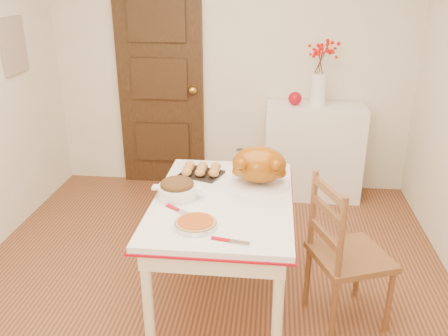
# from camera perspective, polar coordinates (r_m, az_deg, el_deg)

# --- Properties ---
(floor) EXTENTS (3.50, 4.00, 0.00)m
(floor) POSITION_cam_1_polar(r_m,az_deg,el_deg) (3.29, -2.64, -15.84)
(floor) COLOR #512918
(floor) RESTS_ON ground
(wall_back) EXTENTS (3.50, 0.00, 2.50)m
(wall_back) POSITION_cam_1_polar(r_m,az_deg,el_deg) (4.65, 0.90, 12.54)
(wall_back) COLOR silver
(wall_back) RESTS_ON ground
(door_back) EXTENTS (0.85, 0.06, 2.06)m
(door_back) POSITION_cam_1_polar(r_m,az_deg,el_deg) (4.77, -7.68, 9.92)
(door_back) COLOR black
(door_back) RESTS_ON ground
(photo_board) EXTENTS (0.03, 0.35, 0.45)m
(photo_board) POSITION_cam_1_polar(r_m,az_deg,el_deg) (4.37, -24.11, 13.38)
(photo_board) COLOR #A79E88
(photo_board) RESTS_ON ground
(sideboard) EXTENTS (0.91, 0.41, 0.91)m
(sideboard) POSITION_cam_1_polar(r_m,az_deg,el_deg) (4.63, 10.72, 1.96)
(sideboard) COLOR white
(sideboard) RESTS_ON floor
(kitchen_table) EXTENTS (0.87, 1.27, 0.76)m
(kitchen_table) POSITION_cam_1_polar(r_m,az_deg,el_deg) (3.10, -0.10, -9.97)
(kitchen_table) COLOR white
(kitchen_table) RESTS_ON floor
(chair_oak) EXTENTS (0.55, 0.55, 0.96)m
(chair_oak) POSITION_cam_1_polar(r_m,az_deg,el_deg) (2.98, 15.08, -9.88)
(chair_oak) COLOR brown
(chair_oak) RESTS_ON floor
(berry_vase) EXTENTS (0.32, 0.32, 0.62)m
(berry_vase) POSITION_cam_1_polar(r_m,az_deg,el_deg) (4.43, 11.50, 11.31)
(berry_vase) COLOR white
(berry_vase) RESTS_ON sideboard
(apple) EXTENTS (0.12, 0.12, 0.12)m
(apple) POSITION_cam_1_polar(r_m,az_deg,el_deg) (4.47, 8.57, 8.33)
(apple) COLOR #A30613
(apple) RESTS_ON sideboard
(turkey_platter) EXTENTS (0.46, 0.40, 0.26)m
(turkey_platter) POSITION_cam_1_polar(r_m,az_deg,el_deg) (3.05, 4.27, 0.18)
(turkey_platter) COLOR #85410B
(turkey_platter) RESTS_ON kitchen_table
(pumpkin_pie) EXTENTS (0.25, 0.25, 0.05)m
(pumpkin_pie) POSITION_cam_1_polar(r_m,az_deg,el_deg) (2.59, -3.45, -6.65)
(pumpkin_pie) COLOR #A94315
(pumpkin_pie) RESTS_ON kitchen_table
(stuffing_dish) EXTENTS (0.36, 0.31, 0.12)m
(stuffing_dish) POSITION_cam_1_polar(r_m,az_deg,el_deg) (2.91, -5.68, -2.48)
(stuffing_dish) COLOR #4D371B
(stuffing_dish) RESTS_ON kitchen_table
(rolls_tray) EXTENTS (0.32, 0.28, 0.07)m
(rolls_tray) POSITION_cam_1_polar(r_m,az_deg,el_deg) (3.24, -2.73, -0.25)
(rolls_tray) COLOR #B3763B
(rolls_tray) RESTS_ON kitchen_table
(pie_server) EXTENTS (0.21, 0.10, 0.01)m
(pie_server) POSITION_cam_1_polar(r_m,az_deg,el_deg) (2.46, 0.75, -8.79)
(pie_server) COLOR silver
(pie_server) RESTS_ON kitchen_table
(carving_knife) EXTENTS (0.26, 0.21, 0.01)m
(carving_knife) POSITION_cam_1_polar(r_m,az_deg,el_deg) (2.74, -4.98, -5.33)
(carving_knife) COLOR silver
(carving_knife) RESTS_ON kitchen_table
(drinking_glass) EXTENTS (0.08, 0.08, 0.12)m
(drinking_glass) POSITION_cam_1_polar(r_m,az_deg,el_deg) (3.39, 2.05, 1.25)
(drinking_glass) COLOR white
(drinking_glass) RESTS_ON kitchen_table
(shaker_pair) EXTENTS (0.09, 0.04, 0.09)m
(shaker_pair) POSITION_cam_1_polar(r_m,az_deg,el_deg) (3.33, 5.30, 0.49)
(shaker_pair) COLOR white
(shaker_pair) RESTS_ON kitchen_table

